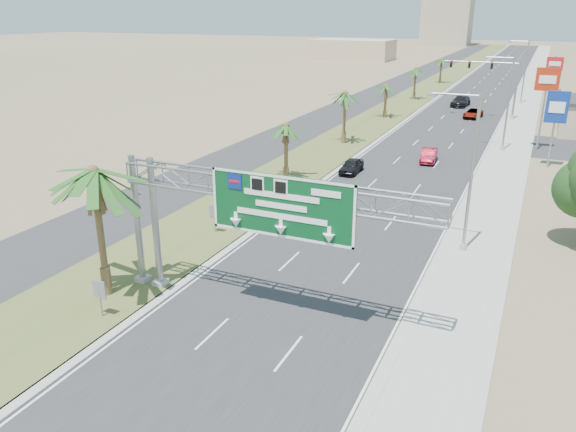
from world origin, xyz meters
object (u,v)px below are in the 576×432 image
(car_mid_lane, at_px, (429,155))
(pole_sign_red_near, at_px, (547,84))
(sign_gantry, at_px, (255,199))
(car_right_lane, at_px, (473,114))
(pole_sign_blue, at_px, (557,110))
(pole_sign_red_far, at_px, (554,69))
(car_far, at_px, (461,101))
(signal_mast, at_px, (501,84))
(car_left_lane, at_px, (351,166))
(palm_near, at_px, (93,172))

(car_mid_lane, height_order, pole_sign_red_near, pole_sign_red_near)
(sign_gantry, relative_size, car_right_lane, 3.64)
(pole_sign_blue, distance_m, pole_sign_red_far, 30.77)
(car_mid_lane, relative_size, car_far, 0.73)
(signal_mast, distance_m, car_left_lane, 37.01)
(signal_mast, bearing_deg, car_left_lane, -105.73)
(pole_sign_blue, bearing_deg, sign_gantry, -109.85)
(sign_gantry, relative_size, pole_sign_red_near, 1.86)
(pole_sign_blue, bearing_deg, car_left_lane, -149.66)
(car_far, bearing_deg, palm_near, -91.72)
(signal_mast, bearing_deg, car_far, 124.68)
(palm_near, height_order, pole_sign_red_far, pole_sign_red_far)
(palm_near, xyz_separation_m, pole_sign_red_far, (20.83, 69.24, -0.20))
(sign_gantry, xyz_separation_m, car_far, (-0.09, 71.19, -5.24))
(sign_gantry, bearing_deg, pole_sign_blue, 70.15)
(car_mid_lane, relative_size, pole_sign_red_near, 0.46)
(sign_gantry, relative_size, signal_mast, 1.63)
(sign_gantry, bearing_deg, palm_near, -166.68)
(car_right_lane, bearing_deg, car_far, 112.77)
(car_far, xyz_separation_m, pole_sign_blue, (13.29, -34.62, 4.77))
(car_left_lane, xyz_separation_m, car_mid_lane, (5.85, 7.17, 0.01))
(pole_sign_blue, height_order, pole_sign_red_far, pole_sign_red_far)
(car_right_lane, height_order, pole_sign_red_near, pole_sign_red_near)
(sign_gantry, xyz_separation_m, car_left_lane, (-3.73, 26.65, -5.39))
(car_left_lane, xyz_separation_m, car_far, (3.64, 44.53, 0.15))
(signal_mast, height_order, car_left_lane, signal_mast)
(pole_sign_red_near, relative_size, pole_sign_red_far, 1.06)
(signal_mast, distance_m, pole_sign_red_far, 8.54)
(sign_gantry, xyz_separation_m, pole_sign_red_near, (12.03, 44.17, 1.03))
(car_left_lane, height_order, pole_sign_red_far, pole_sign_red_far)
(car_left_lane, bearing_deg, signal_mast, 74.18)
(sign_gantry, height_order, pole_sign_red_far, pole_sign_red_far)
(palm_near, bearing_deg, car_right_lane, 79.93)
(signal_mast, height_order, car_right_lane, signal_mast)
(pole_sign_red_near, height_order, pole_sign_red_far, pole_sign_red_near)
(signal_mast, xyz_separation_m, car_left_lane, (-9.97, -35.39, -4.18))
(car_left_lane, xyz_separation_m, pole_sign_blue, (16.94, 9.91, 4.93))
(palm_near, bearing_deg, pole_sign_red_near, 66.37)
(car_left_lane, bearing_deg, car_right_lane, 78.76)
(car_left_lane, xyz_separation_m, pole_sign_red_near, (15.76, 17.52, 6.42))
(car_left_lane, bearing_deg, pole_sign_red_near, 47.92)
(car_right_lane, bearing_deg, palm_near, -94.74)
(sign_gantry, xyz_separation_m, signal_mast, (6.23, 62.05, -1.21))
(palm_near, relative_size, car_far, 1.48)
(sign_gantry, distance_m, car_left_lane, 27.45)
(car_left_lane, bearing_deg, pole_sign_red_far, 67.91)
(sign_gantry, relative_size, pole_sign_blue, 2.21)
(palm_near, distance_m, pole_sign_red_near, 50.32)
(pole_sign_red_near, bearing_deg, palm_near, -113.63)
(signal_mast, height_order, pole_sign_red_near, pole_sign_red_near)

